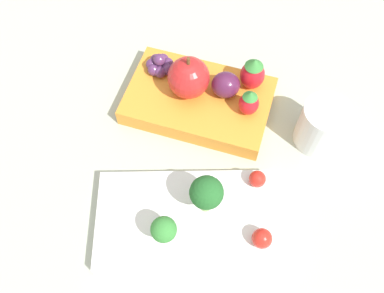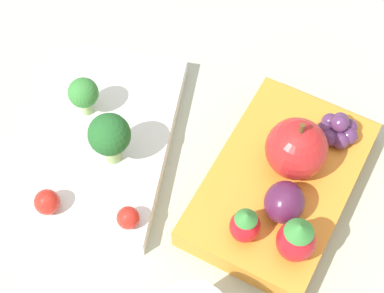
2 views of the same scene
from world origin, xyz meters
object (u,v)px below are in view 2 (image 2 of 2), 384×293
object	(u,v)px
broccoli_floret_1	(84,94)
grape_cluster	(338,129)
apple	(296,149)
bento_box_fruit	(281,181)
strawberry_0	(296,239)
cherry_tomato_0	(47,202)
bento_box_savoury	(107,141)
cherry_tomato_1	(128,218)
broccoli_floret_0	(110,136)
strawberry_1	(245,225)
plum	(284,202)

from	to	relation	value
broccoli_floret_1	grape_cluster	distance (m)	0.24
apple	grape_cluster	xyz separation A→B (m)	(0.05, -0.03, -0.02)
apple	bento_box_fruit	bearing A→B (deg)	155.38
strawberry_0	cherry_tomato_0	bearing A→B (deg)	98.04
bento_box_savoury	grape_cluster	xyz separation A→B (m)	(0.07, -0.21, 0.03)
cherry_tomato_1	broccoli_floret_0	bearing A→B (deg)	34.55
bento_box_savoury	strawberry_1	bearing A→B (deg)	-110.22
cherry_tomato_0	cherry_tomato_1	distance (m)	0.07
broccoli_floret_1	grape_cluster	bearing A→B (deg)	-78.01
broccoli_floret_1	apple	world-z (taller)	apple
strawberry_1	plum	world-z (taller)	strawberry_1
broccoli_floret_1	cherry_tomato_0	size ratio (longest dim) A/B	1.94
strawberry_1	apple	bearing A→B (deg)	-14.64
broccoli_floret_0	apple	distance (m)	0.17
cherry_tomato_1	apple	world-z (taller)	apple
cherry_tomato_1	strawberry_0	distance (m)	0.15
apple	grape_cluster	distance (m)	0.06
strawberry_1	cherry_tomato_0	bearing A→B (deg)	100.19
grape_cluster	bento_box_fruit	bearing A→B (deg)	147.92
strawberry_1	broccoli_floret_1	bearing A→B (deg)	67.23
broccoli_floret_0	broccoli_floret_1	world-z (taller)	broccoli_floret_0
bento_box_savoury	cherry_tomato_0	size ratio (longest dim) A/B	9.91
bento_box_fruit	plum	distance (m)	0.05
cherry_tomato_0	strawberry_1	size ratio (longest dim) A/B	0.57
apple	strawberry_1	world-z (taller)	apple
apple	strawberry_0	bearing A→B (deg)	-164.83
bento_box_savoury	strawberry_1	size ratio (longest dim) A/B	5.66
cherry_tomato_1	bento_box_savoury	bearing A→B (deg)	36.18
cherry_tomato_0	apple	bearing A→B (deg)	-59.71
cherry_tomato_1	plum	size ratio (longest dim) A/B	0.54
cherry_tomato_1	strawberry_1	world-z (taller)	strawberry_1
broccoli_floret_0	broccoli_floret_1	size ratio (longest dim) A/B	1.33
bento_box_fruit	bento_box_savoury	bearing A→B (deg)	94.09
bento_box_savoury	cherry_tomato_0	distance (m)	0.09
broccoli_floret_1	strawberry_1	world-z (taller)	strawberry_1
strawberry_1	plum	size ratio (longest dim) A/B	1.05
bento_box_fruit	strawberry_1	distance (m)	0.08
bento_box_savoury	bento_box_fruit	world-z (taller)	bento_box_fruit
cherry_tomato_0	plum	distance (m)	0.21
apple	bento_box_savoury	bearing A→B (deg)	97.90
broccoli_floret_0	strawberry_1	xyz separation A→B (m)	(-0.04, -0.14, -0.01)
grape_cluster	apple	bearing A→B (deg)	146.07
strawberry_0	strawberry_1	distance (m)	0.04
broccoli_floret_0	strawberry_1	world-z (taller)	broccoli_floret_0
cherry_tomato_1	grape_cluster	size ratio (longest dim) A/B	0.53
cherry_tomato_0	strawberry_1	world-z (taller)	strawberry_1
cherry_tomato_1	grape_cluster	distance (m)	0.21
bento_box_fruit	strawberry_0	xyz separation A→B (m)	(-0.07, -0.03, 0.04)
bento_box_savoury	cherry_tomato_1	bearing A→B (deg)	-143.82
strawberry_0	strawberry_1	xyz separation A→B (m)	(0.00, 0.04, -0.00)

